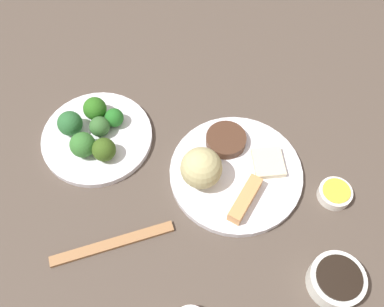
% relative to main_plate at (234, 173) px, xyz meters
% --- Properties ---
extents(tabletop, '(2.20, 2.20, 0.02)m').
position_rel_main_plate_xyz_m(tabletop, '(-0.01, 0.00, -0.02)').
color(tabletop, '#4D4238').
rests_on(tabletop, ground).
extents(main_plate, '(0.27, 0.27, 0.02)m').
position_rel_main_plate_xyz_m(main_plate, '(0.00, 0.00, 0.00)').
color(main_plate, white).
rests_on(main_plate, tabletop).
extents(rice_scoop, '(0.08, 0.08, 0.08)m').
position_rel_main_plate_xyz_m(rice_scoop, '(0.02, -0.07, 0.05)').
color(rice_scoop, tan).
rests_on(rice_scoop, main_plate).
extents(spring_roll, '(0.10, 0.07, 0.03)m').
position_rel_main_plate_xyz_m(spring_roll, '(0.07, 0.02, 0.02)').
color(spring_roll, tan).
rests_on(spring_roll, main_plate).
extents(crab_rangoon_wonton, '(0.07, 0.07, 0.01)m').
position_rel_main_plate_xyz_m(crab_rangoon_wonton, '(-0.02, 0.07, 0.01)').
color(crab_rangoon_wonton, beige).
rests_on(crab_rangoon_wonton, main_plate).
extents(stir_fry_heap, '(0.08, 0.08, 0.02)m').
position_rel_main_plate_xyz_m(stir_fry_heap, '(-0.07, -0.02, 0.02)').
color(stir_fry_heap, '#482D1E').
rests_on(stir_fry_heap, main_plate).
extents(broccoli_plate, '(0.24, 0.24, 0.01)m').
position_rel_main_plate_xyz_m(broccoli_plate, '(-0.08, -0.29, -0.00)').
color(broccoli_plate, white).
rests_on(broccoli_plate, tabletop).
extents(broccoli_floret_0, '(0.04, 0.04, 0.04)m').
position_rel_main_plate_xyz_m(broccoli_floret_0, '(-0.09, -0.28, 0.03)').
color(broccoli_floret_0, '#366630').
rests_on(broccoli_floret_0, broccoli_plate).
extents(broccoli_floret_1, '(0.05, 0.05, 0.05)m').
position_rel_main_plate_xyz_m(broccoli_floret_1, '(-0.09, -0.35, 0.03)').
color(broccoli_floret_1, '#296532').
rests_on(broccoli_floret_1, broccoli_plate).
extents(broccoli_floret_2, '(0.04, 0.04, 0.04)m').
position_rel_main_plate_xyz_m(broccoli_floret_2, '(-0.12, -0.26, 0.03)').
color(broccoli_floret_2, '#236D23').
rests_on(broccoli_floret_2, broccoli_plate).
extents(broccoli_floret_3, '(0.05, 0.05, 0.05)m').
position_rel_main_plate_xyz_m(broccoli_floret_3, '(-0.03, -0.27, 0.03)').
color(broccoli_floret_3, '#38571A').
rests_on(broccoli_floret_3, broccoli_plate).
extents(broccoli_floret_4, '(0.05, 0.05, 0.05)m').
position_rel_main_plate_xyz_m(broccoli_floret_4, '(-0.04, -0.31, 0.03)').
color(broccoli_floret_4, '#34722E').
rests_on(broccoli_floret_4, broccoli_plate).
extents(broccoli_floret_5, '(0.05, 0.05, 0.05)m').
position_rel_main_plate_xyz_m(broccoli_floret_5, '(-0.13, -0.30, 0.03)').
color(broccoli_floret_5, '#2B6B1C').
rests_on(broccoli_floret_5, broccoli_plate).
extents(soy_sauce_bowl, '(0.10, 0.10, 0.04)m').
position_rel_main_plate_xyz_m(soy_sauce_bowl, '(0.22, 0.17, 0.01)').
color(soy_sauce_bowl, white).
rests_on(soy_sauce_bowl, tabletop).
extents(soy_sauce_bowl_liquid, '(0.08, 0.08, 0.00)m').
position_rel_main_plate_xyz_m(soy_sauce_bowl_liquid, '(0.22, 0.17, 0.03)').
color(soy_sauce_bowl_liquid, black).
rests_on(soy_sauce_bowl_liquid, soy_sauce_bowl).
extents(sauce_ramekin_hot_mustard, '(0.07, 0.07, 0.02)m').
position_rel_main_plate_xyz_m(sauce_ramekin_hot_mustard, '(0.04, 0.20, 0.00)').
color(sauce_ramekin_hot_mustard, white).
rests_on(sauce_ramekin_hot_mustard, tabletop).
extents(sauce_ramekin_hot_mustard_liquid, '(0.05, 0.05, 0.00)m').
position_rel_main_plate_xyz_m(sauce_ramekin_hot_mustard_liquid, '(0.04, 0.20, 0.02)').
color(sauce_ramekin_hot_mustard_liquid, yellow).
rests_on(sauce_ramekin_hot_mustard_liquid, sauce_ramekin_hot_mustard).
extents(chopsticks_pair, '(0.09, 0.23, 0.01)m').
position_rel_main_plate_xyz_m(chopsticks_pair, '(0.15, -0.23, -0.00)').
color(chopsticks_pair, '#A07046').
rests_on(chopsticks_pair, tabletop).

